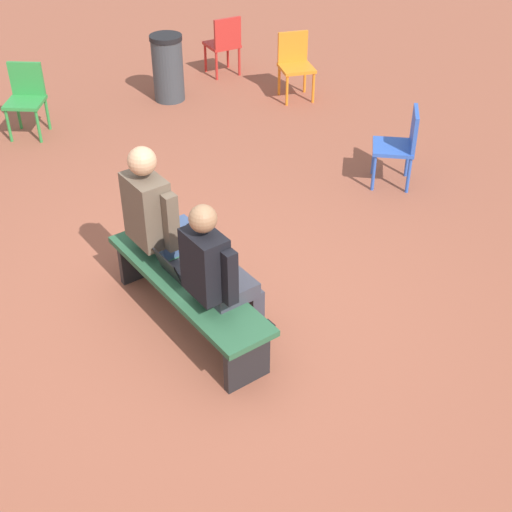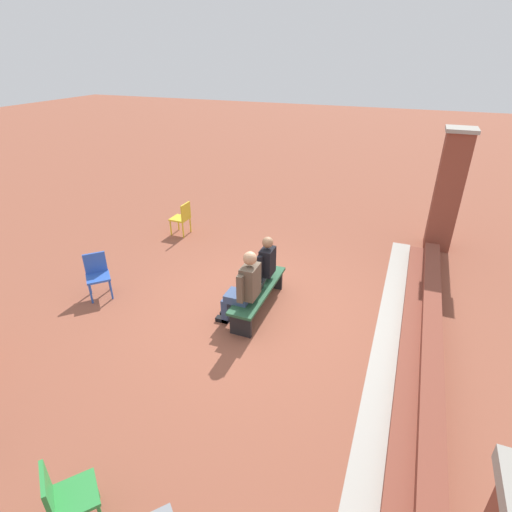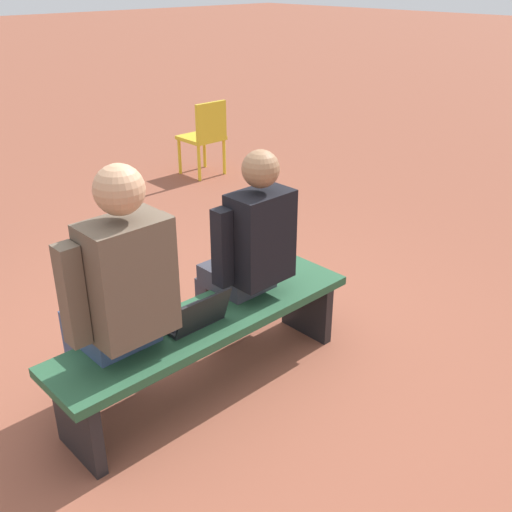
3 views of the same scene
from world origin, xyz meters
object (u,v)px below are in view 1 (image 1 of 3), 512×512
(plastic_chair_by_pillar, at_px, (26,95))
(person_adult, at_px, (161,218))
(plastic_chair_foreground, at_px, (224,42))
(person_student, at_px, (218,273))
(plastic_chair_near_bench_left, at_px, (295,61))
(bench, at_px, (187,289))
(litter_bin, at_px, (168,68))
(plastic_chair_near_bench_right, at_px, (401,143))
(laptop, at_px, (178,269))

(plastic_chair_by_pillar, bearing_deg, person_adult, 175.59)
(plastic_chair_by_pillar, relative_size, plastic_chair_foreground, 1.00)
(person_student, bearing_deg, plastic_chair_near_bench_left, -45.44)
(bench, xyz_separation_m, litter_bin, (4.04, -2.22, 0.08))
(person_adult, bearing_deg, plastic_chair_foreground, -40.00)
(bench, bearing_deg, plastic_chair_near_bench_left, -48.99)
(plastic_chair_by_pillar, xyz_separation_m, plastic_chair_near_bench_right, (-3.51, -2.66, 0.00))
(person_student, xyz_separation_m, plastic_chair_by_pillar, (4.51, -0.29, -0.22))
(plastic_chair_foreground, xyz_separation_m, litter_bin, (-0.28, 1.08, -0.05))
(plastic_chair_near_bench_right, bearing_deg, person_adult, 93.29)
(laptop, bearing_deg, person_adult, -12.52)
(bench, height_order, person_adult, person_adult)
(plastic_chair_foreground, relative_size, plastic_chair_near_bench_left, 1.00)
(person_adult, xyz_separation_m, litter_bin, (3.57, -2.15, -0.31))
(plastic_chair_by_pillar, bearing_deg, plastic_chair_near_bench_right, -142.83)
(person_adult, xyz_separation_m, plastic_chair_near_bench_right, (0.17, -2.95, -0.26))
(plastic_chair_near_bench_right, distance_m, litter_bin, 3.49)
(plastic_chair_near_bench_left, bearing_deg, person_adult, 126.96)
(laptop, relative_size, plastic_chair_near_bench_right, 0.38)
(person_student, height_order, plastic_chair_foreground, person_student)
(person_adult, distance_m, plastic_chair_foreground, 5.03)
(person_student, bearing_deg, bench, 10.48)
(bench, xyz_separation_m, plastic_chair_near_bench_left, (3.14, -3.61, 0.13))
(litter_bin, bearing_deg, bench, 151.24)
(plastic_chair_near_bench_left, relative_size, litter_bin, 0.98)
(person_student, distance_m, plastic_chair_foreground, 5.69)
(laptop, distance_m, plastic_chair_foreground, 5.37)
(plastic_chair_near_bench_left, relative_size, plastic_chair_near_bench_right, 1.00)
(litter_bin, bearing_deg, person_adult, 148.94)
(person_adult, relative_size, plastic_chair_by_pillar, 1.67)
(person_student, height_order, laptop, person_student)
(plastic_chair_foreground, height_order, plastic_chair_near_bench_right, same)
(laptop, bearing_deg, plastic_chair_near_bench_left, -50.03)
(laptop, xyz_separation_m, plastic_chair_by_pillar, (4.06, -0.37, -0.02))
(plastic_chair_near_bench_left, height_order, litter_bin, litter_bin)
(plastic_chair_by_pillar, relative_size, litter_bin, 0.98)
(person_student, height_order, plastic_chair_near_bench_right, person_student)
(person_student, xyz_separation_m, plastic_chair_foreground, (4.68, -3.24, -0.22))
(bench, height_order, person_student, person_student)
(plastic_chair_foreground, bearing_deg, person_student, 145.32)
(plastic_chair_foreground, bearing_deg, plastic_chair_near_bench_right, 175.60)
(litter_bin, bearing_deg, plastic_chair_by_pillar, 86.45)
(person_adult, bearing_deg, plastic_chair_near_bench_left, -53.04)
(person_student, bearing_deg, litter_bin, -26.11)
(plastic_chair_by_pillar, height_order, plastic_chair_near_bench_right, same)
(bench, distance_m, plastic_chair_by_pillar, 4.18)
(laptop, distance_m, plastic_chair_near_bench_left, 4.73)
(litter_bin, bearing_deg, plastic_chair_near_bench_right, -166.77)
(laptop, height_order, plastic_chair_near_bench_right, plastic_chair_near_bench_right)
(plastic_chair_near_bench_left, distance_m, litter_bin, 1.66)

